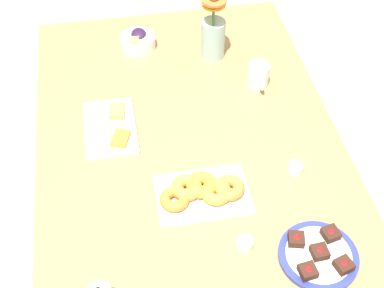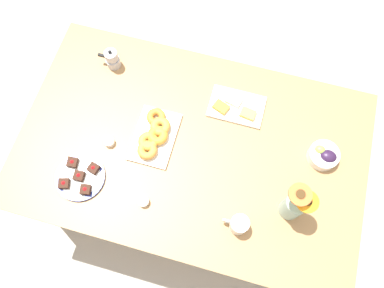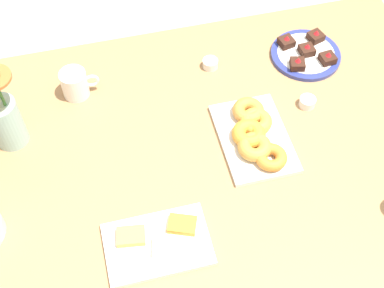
{
  "view_description": "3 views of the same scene",
  "coord_description": "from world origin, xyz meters",
  "px_view_note": "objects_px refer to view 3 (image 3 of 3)",
  "views": [
    {
      "loc": [
        1.13,
        -0.2,
        2.04
      ],
      "look_at": [
        0.0,
        0.0,
        0.78
      ],
      "focal_mm": 50.0,
      "sensor_mm": 36.0,
      "label": 1
    },
    {
      "loc": [
        -0.16,
        0.56,
        2.36
      ],
      "look_at": [
        0.0,
        0.0,
        0.78
      ],
      "focal_mm": 35.0,
      "sensor_mm": 36.0,
      "label": 2
    },
    {
      "loc": [
        -0.2,
        -0.82,
        1.97
      ],
      "look_at": [
        0.0,
        0.0,
        0.78
      ],
      "focal_mm": 50.0,
      "sensor_mm": 36.0,
      "label": 3
    }
  ],
  "objects_px": {
    "jam_cup_berry": "(210,63)",
    "dining_table": "(192,169)",
    "coffee_mug": "(75,83)",
    "cheese_platter": "(158,242)",
    "croissant_platter": "(255,135)",
    "jam_cup_honey": "(307,102)",
    "dessert_plate": "(306,54)",
    "flower_vase": "(4,119)"
  },
  "relations": [
    {
      "from": "dining_table",
      "to": "jam_cup_honey",
      "type": "relative_size",
      "value": 33.33
    },
    {
      "from": "jam_cup_berry",
      "to": "flower_vase",
      "type": "xyz_separation_m",
      "value": [
        -0.62,
        -0.14,
        0.08
      ]
    },
    {
      "from": "dining_table",
      "to": "croissant_platter",
      "type": "distance_m",
      "value": 0.21
    },
    {
      "from": "cheese_platter",
      "to": "dessert_plate",
      "type": "height_order",
      "value": "dessert_plate"
    },
    {
      "from": "coffee_mug",
      "to": "dessert_plate",
      "type": "distance_m",
      "value": 0.73
    },
    {
      "from": "flower_vase",
      "to": "jam_cup_berry",
      "type": "bearing_deg",
      "value": 12.5
    },
    {
      "from": "coffee_mug",
      "to": "cheese_platter",
      "type": "distance_m",
      "value": 0.56
    },
    {
      "from": "jam_cup_honey",
      "to": "dessert_plate",
      "type": "height_order",
      "value": "dessert_plate"
    },
    {
      "from": "cheese_platter",
      "to": "jam_cup_berry",
      "type": "xyz_separation_m",
      "value": [
        0.28,
        0.55,
        0.0
      ]
    },
    {
      "from": "croissant_platter",
      "to": "jam_cup_honey",
      "type": "xyz_separation_m",
      "value": [
        0.19,
        0.09,
        -0.01
      ]
    },
    {
      "from": "dessert_plate",
      "to": "flower_vase",
      "type": "xyz_separation_m",
      "value": [
        -0.92,
        -0.11,
        0.08
      ]
    },
    {
      "from": "croissant_platter",
      "to": "dessert_plate",
      "type": "distance_m",
      "value": 0.38
    },
    {
      "from": "croissant_platter",
      "to": "jam_cup_berry",
      "type": "height_order",
      "value": "croissant_platter"
    },
    {
      "from": "dining_table",
      "to": "jam_cup_honey",
      "type": "bearing_deg",
      "value": 12.53
    },
    {
      "from": "jam_cup_honey",
      "to": "dining_table",
      "type": "bearing_deg",
      "value": -167.47
    },
    {
      "from": "dining_table",
      "to": "flower_vase",
      "type": "distance_m",
      "value": 0.54
    },
    {
      "from": "flower_vase",
      "to": "coffee_mug",
      "type": "bearing_deg",
      "value": 32.69
    },
    {
      "from": "jam_cup_berry",
      "to": "dining_table",
      "type": "bearing_deg",
      "value": -113.96
    },
    {
      "from": "croissant_platter",
      "to": "dessert_plate",
      "type": "height_order",
      "value": "same"
    },
    {
      "from": "croissant_platter",
      "to": "jam_cup_berry",
      "type": "bearing_deg",
      "value": 98.47
    },
    {
      "from": "jam_cup_berry",
      "to": "flower_vase",
      "type": "relative_size",
      "value": 0.18
    },
    {
      "from": "dining_table",
      "to": "coffee_mug",
      "type": "bearing_deg",
      "value": 133.99
    },
    {
      "from": "coffee_mug",
      "to": "jam_cup_honey",
      "type": "distance_m",
      "value": 0.69
    },
    {
      "from": "dining_table",
      "to": "dessert_plate",
      "type": "height_order",
      "value": "dessert_plate"
    },
    {
      "from": "coffee_mug",
      "to": "flower_vase",
      "type": "xyz_separation_m",
      "value": [
        -0.2,
        -0.13,
        0.05
      ]
    },
    {
      "from": "flower_vase",
      "to": "jam_cup_honey",
      "type": "bearing_deg",
      "value": -5.63
    },
    {
      "from": "dining_table",
      "to": "croissant_platter",
      "type": "relative_size",
      "value": 5.67
    },
    {
      "from": "dining_table",
      "to": "jam_cup_honey",
      "type": "height_order",
      "value": "jam_cup_honey"
    },
    {
      "from": "dining_table",
      "to": "jam_cup_berry",
      "type": "bearing_deg",
      "value": 66.04
    },
    {
      "from": "flower_vase",
      "to": "cheese_platter",
      "type": "bearing_deg",
      "value": -51.41
    },
    {
      "from": "coffee_mug",
      "to": "cheese_platter",
      "type": "relative_size",
      "value": 0.44
    },
    {
      "from": "cheese_platter",
      "to": "jam_cup_honey",
      "type": "bearing_deg",
      "value": 32.51
    },
    {
      "from": "jam_cup_honey",
      "to": "jam_cup_berry",
      "type": "height_order",
      "value": "same"
    },
    {
      "from": "dessert_plate",
      "to": "coffee_mug",
      "type": "bearing_deg",
      "value": 178.39
    },
    {
      "from": "coffee_mug",
      "to": "cheese_platter",
      "type": "height_order",
      "value": "coffee_mug"
    },
    {
      "from": "dining_table",
      "to": "cheese_platter",
      "type": "relative_size",
      "value": 6.15
    },
    {
      "from": "cheese_platter",
      "to": "dessert_plate",
      "type": "distance_m",
      "value": 0.79
    },
    {
      "from": "dining_table",
      "to": "dessert_plate",
      "type": "xyz_separation_m",
      "value": [
        0.44,
        0.27,
        0.1
      ]
    },
    {
      "from": "dining_table",
      "to": "jam_cup_berry",
      "type": "xyz_separation_m",
      "value": [
        0.13,
        0.3,
        0.1
      ]
    },
    {
      "from": "dessert_plate",
      "to": "flower_vase",
      "type": "relative_size",
      "value": 0.83
    },
    {
      "from": "jam_cup_honey",
      "to": "croissant_platter",
      "type": "bearing_deg",
      "value": -156.04
    },
    {
      "from": "dessert_plate",
      "to": "jam_cup_honey",
      "type": "bearing_deg",
      "value": -109.94
    }
  ]
}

